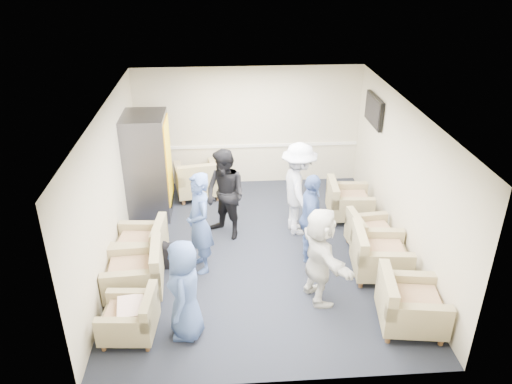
{
  "coord_description": "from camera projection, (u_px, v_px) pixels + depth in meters",
  "views": [
    {
      "loc": [
        -0.59,
        -7.59,
        5.07
      ],
      "look_at": [
        -0.03,
        0.2,
        1.13
      ],
      "focal_mm": 35.0,
      "sensor_mm": 36.0,
      "label": 1
    }
  ],
  "objects": [
    {
      "name": "armchair_left_near",
      "position": [
        132.0,
        319.0,
        7.04
      ],
      "size": [
        0.81,
        0.81,
        0.6
      ],
      "rotation": [
        0.0,
        0.0,
        -1.65
      ],
      "color": "#93855E",
      "rests_on": "floor"
    },
    {
      "name": "person_back_right",
      "position": [
        298.0,
        189.0,
        9.33
      ],
      "size": [
        0.82,
        1.25,
        1.81
      ],
      "primitive_type": "imported",
      "rotation": [
        0.0,
        0.0,
        1.7
      ],
      "color": "white",
      "rests_on": "floor"
    },
    {
      "name": "person_front_right",
      "position": [
        320.0,
        256.0,
        7.56
      ],
      "size": [
        0.81,
        1.55,
        1.6
      ],
      "primitive_type": "imported",
      "rotation": [
        0.0,
        0.0,
        1.81
      ],
      "color": "silver",
      "rests_on": "floor"
    },
    {
      "name": "person_mid_left",
      "position": [
        199.0,
        223.0,
        8.25
      ],
      "size": [
        0.62,
        0.76,
        1.78
      ],
      "primitive_type": "imported",
      "rotation": [
        0.0,
        0.0,
        -1.22
      ],
      "color": "#3F5897",
      "rests_on": "floor"
    },
    {
      "name": "floor",
      "position": [
        259.0,
        252.0,
        9.09
      ],
      "size": [
        6.0,
        6.0,
        0.0
      ],
      "primitive_type": "plane",
      "color": "black",
      "rests_on": "ground"
    },
    {
      "name": "armchair_right_far",
      "position": [
        347.0,
        203.0,
        10.07
      ],
      "size": [
        0.9,
        0.9,
        0.68
      ],
      "rotation": [
        0.0,
        0.0,
        1.51
      ],
      "color": "#93855E",
      "rests_on": "floor"
    },
    {
      "name": "ceiling",
      "position": [
        259.0,
        109.0,
        7.87
      ],
      "size": [
        6.0,
        6.0,
        0.0
      ],
      "primitive_type": "plane",
      "rotation": [
        3.14,
        0.0,
        0.0
      ],
      "color": "silver",
      "rests_on": "back_wall"
    },
    {
      "name": "armchair_left_far",
      "position": [
        143.0,
        247.0,
        8.62
      ],
      "size": [
        0.92,
        0.92,
        0.68
      ],
      "rotation": [
        0.0,
        0.0,
        -1.66
      ],
      "color": "#93855E",
      "rests_on": "floor"
    },
    {
      "name": "armchair_left_mid",
      "position": [
        138.0,
        274.0,
        7.88
      ],
      "size": [
        0.95,
        0.95,
        0.71
      ],
      "rotation": [
        0.0,
        0.0,
        -1.51
      ],
      "color": "#93855E",
      "rests_on": "floor"
    },
    {
      "name": "person_front_left",
      "position": [
        185.0,
        290.0,
        6.87
      ],
      "size": [
        0.54,
        0.78,
        1.53
      ],
      "primitive_type": "imported",
      "rotation": [
        0.0,
        0.0,
        -1.65
      ],
      "color": "#3F5897",
      "rests_on": "floor"
    },
    {
      "name": "right_wall",
      "position": [
        402.0,
        181.0,
        8.64
      ],
      "size": [
        0.02,
        6.0,
        2.7
      ],
      "primitive_type": "cube",
      "color": "beige",
      "rests_on": "floor"
    },
    {
      "name": "back_wall",
      "position": [
        248.0,
        127.0,
        11.15
      ],
      "size": [
        5.0,
        0.02,
        2.7
      ],
      "primitive_type": "cube",
      "color": "beige",
      "rests_on": "floor"
    },
    {
      "name": "armchair_right_midnear",
      "position": [
        377.0,
        256.0,
        8.32
      ],
      "size": [
        0.98,
        0.98,
        0.72
      ],
      "rotation": [
        0.0,
        0.0,
        1.47
      ],
      "color": "#93855E",
      "rests_on": "floor"
    },
    {
      "name": "pillow",
      "position": [
        131.0,
        309.0,
        6.97
      ],
      "size": [
        0.43,
        0.53,
        0.14
      ],
      "primitive_type": "cube",
      "rotation": [
        0.0,
        0.0,
        -1.42
      ],
      "color": "white",
      "rests_on": "armchair_left_near"
    },
    {
      "name": "person_back_left",
      "position": [
        225.0,
        195.0,
        9.21
      ],
      "size": [
        1.07,
        1.07,
        1.74
      ],
      "primitive_type": "imported",
      "rotation": [
        0.0,
        0.0,
        -0.78
      ],
      "color": "black",
      "rests_on": "floor"
    },
    {
      "name": "tv",
      "position": [
        374.0,
        111.0,
        9.92
      ],
      "size": [
        0.1,
        1.0,
        0.58
      ],
      "color": "black",
      "rests_on": "right_wall"
    },
    {
      "name": "left_wall",
      "position": [
        110.0,
        190.0,
        8.32
      ],
      "size": [
        0.02,
        6.0,
        2.7
      ],
      "primitive_type": "cube",
      "color": "beige",
      "rests_on": "floor"
    },
    {
      "name": "armchair_right_near",
      "position": [
        407.0,
        306.0,
        7.2
      ],
      "size": [
        1.02,
        1.02,
        0.72
      ],
      "rotation": [
        0.0,
        0.0,
        1.43
      ],
      "color": "#93855E",
      "rests_on": "floor"
    },
    {
      "name": "backpack",
      "position": [
        164.0,
        254.0,
        8.57
      ],
      "size": [
        0.3,
        0.22,
        0.5
      ],
      "rotation": [
        0.0,
        0.0,
        -0.02
      ],
      "color": "black",
      "rests_on": "floor"
    },
    {
      "name": "vending_machine",
      "position": [
        148.0,
        166.0,
        9.93
      ],
      "size": [
        0.86,
        1.0,
        2.12
      ],
      "color": "#53525B",
      "rests_on": "floor"
    },
    {
      "name": "armchair_right_midfar",
      "position": [
        369.0,
        236.0,
        8.99
      ],
      "size": [
        0.86,
        0.86,
        0.63
      ],
      "rotation": [
        0.0,
        0.0,
        1.67
      ],
      "color": "#93855E",
      "rests_on": "floor"
    },
    {
      "name": "chair_rail",
      "position": [
        249.0,
        146.0,
        11.33
      ],
      "size": [
        4.98,
        0.04,
        0.06
      ],
      "primitive_type": "cube",
      "color": "white",
      "rests_on": "back_wall"
    },
    {
      "name": "front_wall",
      "position": [
        278.0,
        298.0,
        5.81
      ],
      "size": [
        5.0,
        0.02,
        2.7
      ],
      "primitive_type": "cube",
      "color": "beige",
      "rests_on": "floor"
    },
    {
      "name": "armchair_corner",
      "position": [
        198.0,
        181.0,
        10.91
      ],
      "size": [
        1.08,
        1.08,
        0.75
      ],
      "rotation": [
        0.0,
        0.0,
        3.32
      ],
      "color": "#93855E",
      "rests_on": "floor"
    },
    {
      "name": "person_mid_right",
      "position": [
        311.0,
        219.0,
        8.54
      ],
      "size": [
        0.5,
        0.99,
        1.63
      ],
      "primitive_type": "imported",
      "rotation": [
        0.0,
        0.0,
        1.46
      ],
      "color": "#3F5897",
      "rests_on": "floor"
    }
  ]
}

